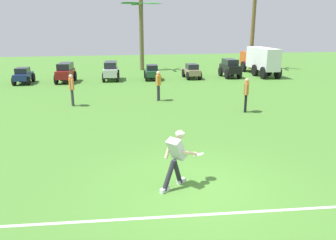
{
  "coord_description": "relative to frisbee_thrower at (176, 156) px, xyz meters",
  "views": [
    {
      "loc": [
        -2.12,
        -6.9,
        3.75
      ],
      "look_at": [
        -0.18,
        2.97,
        0.9
      ],
      "focal_mm": 35.0,
      "sensor_mm": 36.0,
      "label": 1
    }
  ],
  "objects": [
    {
      "name": "field_line_paint",
      "position": [
        0.52,
        -1.41,
        -0.79
      ],
      "size": [
        27.55,
        2.53,
        0.01
      ],
      "primitive_type": "cube",
      "rotation": [
        0.0,
        0.0,
        -0.09
      ],
      "color": "white",
      "rests_on": "ground_plane"
    },
    {
      "name": "box_truck",
      "position": [
        10.89,
        17.84,
        0.44
      ],
      "size": [
        1.7,
        5.96,
        2.2
      ],
      "color": "#CC4C19",
      "rests_on": "ground_plane"
    },
    {
      "name": "parked_car_slot_f",
      "position": [
        4.95,
        16.96,
        -0.23
      ],
      "size": [
        1.12,
        2.22,
        1.1
      ],
      "color": "#998466",
      "rests_on": "ground_plane"
    },
    {
      "name": "ground_plane",
      "position": [
        0.52,
        -0.23,
        -0.79
      ],
      "size": [
        80.0,
        80.0,
        0.0
      ],
      "primitive_type": "plane",
      "color": "#45792D"
    },
    {
      "name": "teammate_deep",
      "position": [
        -3.19,
        9.32,
        0.15
      ],
      "size": [
        0.27,
        0.5,
        1.56
      ],
      "color": "#33333D",
      "rests_on": "ground_plane"
    },
    {
      "name": "teammate_near_sideline",
      "position": [
        4.7,
        6.51,
        0.15
      ],
      "size": [
        0.34,
        0.47,
        1.56
      ],
      "color": "black",
      "rests_on": "ground_plane"
    },
    {
      "name": "frisbee_in_flight",
      "position": [
        0.63,
        0.24,
        -0.11
      ],
      "size": [
        0.37,
        0.37,
        0.11
      ],
      "color": "white"
    },
    {
      "name": "frisbee_thrower",
      "position": [
        0.0,
        0.0,
        0.0
      ],
      "size": [
        1.05,
        0.64,
        1.4
      ],
      "color": "#23232D",
      "rests_on": "ground_plane"
    },
    {
      "name": "parked_car_slot_b",
      "position": [
        -7.06,
        16.89,
        -0.23
      ],
      "size": [
        1.13,
        2.22,
        1.1
      ],
      "color": "navy",
      "rests_on": "ground_plane"
    },
    {
      "name": "parked_car_slot_d",
      "position": [
        -1.08,
        17.28,
        -0.07
      ],
      "size": [
        1.32,
        2.47,
        1.34
      ],
      "color": "silver",
      "rests_on": "ground_plane"
    },
    {
      "name": "parked_car_slot_c",
      "position": [
        -4.26,
        16.95,
        -0.07
      ],
      "size": [
        1.36,
        2.48,
        1.34
      ],
      "color": "maroon",
      "rests_on": "ground_plane"
    },
    {
      "name": "parked_car_slot_g",
      "position": [
        8.01,
        16.95,
        -0.05
      ],
      "size": [
        1.24,
        2.38,
        1.4
      ],
      "color": "black",
      "rests_on": "ground_plane"
    },
    {
      "name": "teammate_midfield",
      "position": [
        1.18,
        9.7,
        0.15
      ],
      "size": [
        0.33,
        0.47,
        1.56
      ],
      "color": "#33333D",
      "rests_on": "ground_plane"
    },
    {
      "name": "parked_car_slot_e",
      "position": [
        1.9,
        16.99,
        -0.23
      ],
      "size": [
        1.23,
        2.26,
        1.1
      ],
      "color": "#235133",
      "rests_on": "ground_plane"
    },
    {
      "name": "palm_tree_left_of_centre",
      "position": [
        11.96,
        21.77,
        3.37
      ],
      "size": [
        3.01,
        3.27,
        7.05
      ],
      "color": "brown",
      "rests_on": "ground_plane"
    },
    {
      "name": "palm_tree_far_left",
      "position": [
        1.86,
        22.76,
        2.84
      ],
      "size": [
        3.76,
        3.42,
        6.1
      ],
      "color": "brown",
      "rests_on": "ground_plane"
    }
  ]
}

